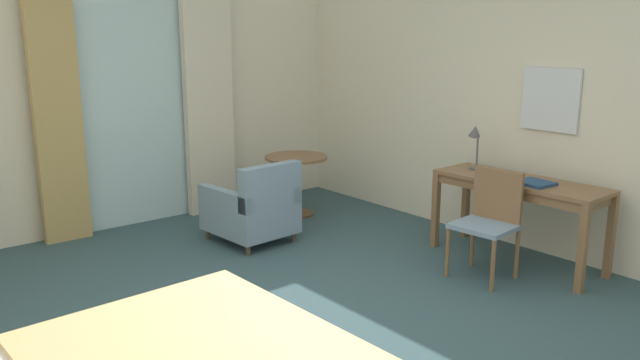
{
  "coord_description": "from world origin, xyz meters",
  "views": [
    {
      "loc": [
        -2.47,
        -3.1,
        2.01
      ],
      "look_at": [
        0.19,
        0.13,
        1.03
      ],
      "focal_mm": 35.01,
      "sensor_mm": 36.0,
      "label": 1
    }
  ],
  "objects": [
    {
      "name": "ground",
      "position": [
        0.0,
        0.0,
        -0.05
      ],
      "size": [
        6.04,
        7.11,
        0.1
      ],
      "primitive_type": "cube",
      "color": "#334C51"
    },
    {
      "name": "wall_back",
      "position": [
        0.0,
        3.29,
        1.38
      ],
      "size": [
        5.64,
        0.12,
        2.76
      ],
      "primitive_type": "cube",
      "color": "beige",
      "rests_on": "ground"
    },
    {
      "name": "wall_right",
      "position": [
        2.76,
        0.0,
        1.38
      ],
      "size": [
        0.12,
        6.71,
        2.76
      ],
      "primitive_type": "cube",
      "color": "beige",
      "rests_on": "ground"
    },
    {
      "name": "balcony_glass_door",
      "position": [
        0.19,
        3.21,
        1.21
      ],
      "size": [
        1.21,
        0.02,
        2.43
      ],
      "primitive_type": "cube",
      "color": "silver",
      "rests_on": "ground"
    },
    {
      "name": "curtain_panel_left",
      "position": [
        -0.63,
        3.11,
        1.31
      ],
      "size": [
        0.45,
        0.1,
        2.63
      ],
      "primitive_type": "cube",
      "color": "tan",
      "rests_on": "ground"
    },
    {
      "name": "curtain_panel_right",
      "position": [
        1.02,
        3.11,
        1.31
      ],
      "size": [
        0.58,
        0.1,
        2.63
      ],
      "primitive_type": "cube",
      "color": "beige",
      "rests_on": "ground"
    },
    {
      "name": "writing_desk",
      "position": [
        2.29,
        -0.09,
        0.67
      ],
      "size": [
        0.56,
        1.54,
        0.76
      ],
      "color": "brown",
      "rests_on": "ground"
    },
    {
      "name": "desk_chair",
      "position": [
        1.81,
        -0.13,
        0.52
      ],
      "size": [
        0.46,
        0.5,
        0.91
      ],
      "color": "gray",
      "rests_on": "ground"
    },
    {
      "name": "desk_lamp",
      "position": [
        2.38,
        0.48,
        1.04
      ],
      "size": [
        0.2,
        0.22,
        0.42
      ],
      "color": "#4C4C51",
      "rests_on": "writing_desk"
    },
    {
      "name": "closed_book",
      "position": [
        2.22,
        -0.28,
        0.78
      ],
      "size": [
        0.28,
        0.31,
        0.03
      ],
      "primitive_type": "cube",
      "rotation": [
        0.0,
        0.0,
        -0.09
      ],
      "color": "navy",
      "rests_on": "writing_desk"
    },
    {
      "name": "armchair_by_window",
      "position": [
        0.77,
        1.89,
        0.33
      ],
      "size": [
        0.73,
        0.84,
        0.82
      ],
      "color": "gray",
      "rests_on": "ground"
    },
    {
      "name": "round_cafe_table",
      "position": [
        1.68,
        2.36,
        0.51
      ],
      "size": [
        0.7,
        0.7,
        0.68
      ],
      "color": "brown",
      "rests_on": "ground"
    },
    {
      "name": "wall_mirror",
      "position": [
        2.68,
        -0.09,
        1.44
      ],
      "size": [
        0.02,
        0.55,
        0.56
      ],
      "color": "silver"
    }
  ]
}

